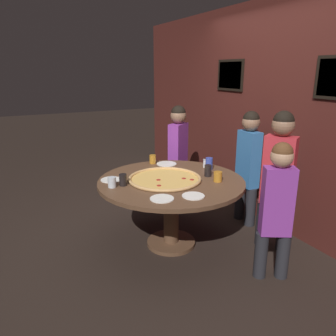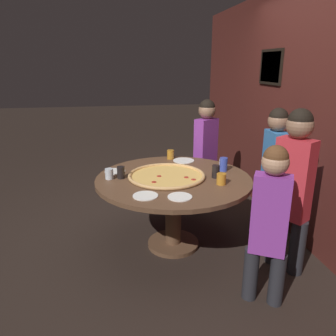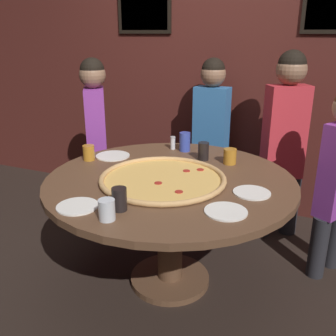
# 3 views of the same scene
# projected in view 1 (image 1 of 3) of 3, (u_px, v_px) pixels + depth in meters

# --- Properties ---
(ground_plane) EXTENTS (24.00, 24.00, 0.00)m
(ground_plane) POSITION_uv_depth(u_px,v_px,m) (171.00, 244.00, 3.57)
(ground_plane) COLOR black
(back_wall) EXTENTS (6.40, 0.08, 2.60)m
(back_wall) POSITION_uv_depth(u_px,v_px,m) (274.00, 116.00, 3.79)
(back_wall) COLOR #4C1E19
(back_wall) RESTS_ON ground_plane
(dining_table) EXTENTS (1.50, 1.50, 0.74)m
(dining_table) POSITION_uv_depth(u_px,v_px,m) (171.00, 192.00, 3.39)
(dining_table) COLOR brown
(dining_table) RESTS_ON ground_plane
(giant_pizza) EXTENTS (0.75, 0.75, 0.03)m
(giant_pizza) POSITION_uv_depth(u_px,v_px,m) (165.00, 179.00, 3.34)
(giant_pizza) COLOR #EAB75B
(giant_pizza) RESTS_ON dining_table
(drink_cup_beside_pizza) EXTENTS (0.07, 0.07, 0.12)m
(drink_cup_beside_pizza) POSITION_uv_depth(u_px,v_px,m) (208.00, 171.00, 3.44)
(drink_cup_beside_pizza) COLOR black
(drink_cup_beside_pizza) RESTS_ON dining_table
(drink_cup_far_left) EXTENTS (0.08, 0.08, 0.10)m
(drink_cup_far_left) POSITION_uv_depth(u_px,v_px,m) (153.00, 159.00, 3.92)
(drink_cup_far_left) COLOR #BC7A23
(drink_cup_far_left) RESTS_ON dining_table
(drink_cup_centre_back) EXTENTS (0.08, 0.08, 0.14)m
(drink_cup_centre_back) POSITION_uv_depth(u_px,v_px,m) (209.00, 164.00, 3.66)
(drink_cup_centre_back) COLOR #384CB7
(drink_cup_centre_back) RESTS_ON dining_table
(drink_cup_far_right) EXTENTS (0.07, 0.07, 0.12)m
(drink_cup_far_right) POSITION_uv_depth(u_px,v_px,m) (123.00, 180.00, 3.17)
(drink_cup_far_right) COLOR black
(drink_cup_far_right) RESTS_ON dining_table
(drink_cup_near_left) EXTENTS (0.08, 0.08, 0.10)m
(drink_cup_near_left) POSITION_uv_depth(u_px,v_px,m) (112.00, 182.00, 3.12)
(drink_cup_near_left) COLOR silver
(drink_cup_near_left) RESTS_ON dining_table
(drink_cup_front_edge) EXTENTS (0.09, 0.09, 0.10)m
(drink_cup_front_edge) POSITION_uv_depth(u_px,v_px,m) (218.00, 177.00, 3.29)
(drink_cup_front_edge) COLOR #BC7A23
(drink_cup_front_edge) RESTS_ON dining_table
(white_plate_left_side) EXTENTS (0.21, 0.21, 0.01)m
(white_plate_left_side) POSITION_uv_depth(u_px,v_px,m) (162.00, 199.00, 2.85)
(white_plate_left_side) COLOR white
(white_plate_left_side) RESTS_ON dining_table
(white_plate_beside_cup) EXTENTS (0.20, 0.20, 0.01)m
(white_plate_beside_cup) POSITION_uv_depth(u_px,v_px,m) (193.00, 196.00, 2.91)
(white_plate_beside_cup) COLOR white
(white_plate_beside_cup) RESTS_ON dining_table
(white_plate_near_front) EXTENTS (0.24, 0.24, 0.01)m
(white_plate_near_front) POSITION_uv_depth(u_px,v_px,m) (167.00, 164.00, 3.90)
(white_plate_near_front) COLOR white
(white_plate_near_front) RESTS_ON dining_table
(white_plate_far_back) EXTENTS (0.21, 0.21, 0.01)m
(white_plate_far_back) POSITION_uv_depth(u_px,v_px,m) (111.00, 180.00, 3.34)
(white_plate_far_back) COLOR white
(white_plate_far_back) RESTS_ON dining_table
(condiment_shaker) EXTENTS (0.04, 0.04, 0.10)m
(condiment_shaker) POSITION_uv_depth(u_px,v_px,m) (205.00, 163.00, 3.76)
(condiment_shaker) COLOR silver
(condiment_shaker) RESTS_ON dining_table
(diner_centre_back) EXTENTS (0.35, 0.21, 1.37)m
(diner_centre_back) POSITION_uv_depth(u_px,v_px,m) (248.00, 161.00, 3.88)
(diner_centre_back) COLOR #232328
(diner_centre_back) RESTS_ON ground_plane
(diner_far_right) EXTENTS (0.29, 0.36, 1.38)m
(diner_far_right) POSITION_uv_depth(u_px,v_px,m) (178.00, 151.00, 4.36)
(diner_far_right) COLOR #232328
(diner_far_right) RESTS_ON ground_plane
(diner_far_left) EXTENTS (0.26, 0.33, 1.26)m
(diner_far_left) POSITION_uv_depth(u_px,v_px,m) (277.00, 204.00, 2.80)
(diner_far_left) COLOR #232328
(diner_far_left) RESTS_ON ground_plane
(diner_side_right) EXTENTS (0.38, 0.30, 1.45)m
(diner_side_right) POSITION_uv_depth(u_px,v_px,m) (278.00, 174.00, 3.27)
(diner_side_right) COLOR #232328
(diner_side_right) RESTS_ON ground_plane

